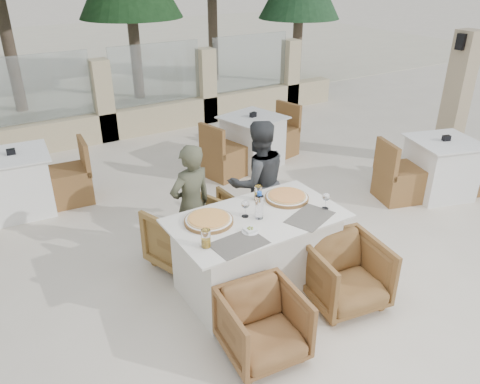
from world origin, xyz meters
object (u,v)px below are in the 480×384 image
diner_right (258,182)px  bg_table_c (440,168)px  water_bottle (259,205)px  beer_glass_left (206,238)px  armchair_near_right (345,274)px  wine_glass_centre (245,208)px  olive_dish (250,230)px  wine_glass_corner (326,200)px  pizza_left (209,220)px  beer_glass_right (258,193)px  diner_left (191,206)px  bg_table_a (18,183)px  armchair_near_left (263,325)px  armchair_far_left (190,235)px  armchair_far_right (253,210)px  dining_table (257,252)px  bg_table_b (253,141)px  pizza_right (287,197)px

diner_right → bg_table_c: bearing=-178.8°
water_bottle → beer_glass_left: (-0.63, -0.17, -0.05)m
armchair_near_right → bg_table_c: bg_table_c is taller
wine_glass_centre → olive_dish: 0.28m
wine_glass_corner → pizza_left: bearing=161.6°
water_bottle → beer_glass_right: size_ratio=1.80×
diner_left → bg_table_a: (-1.36, 2.12, -0.27)m
beer_glass_right → armchair_near_left: (-0.64, -1.04, -0.56)m
beer_glass_right → diner_left: (-0.52, 0.43, -0.19)m
armchair_far_left → armchair_far_right: (0.89, 0.19, -0.05)m
dining_table → armchair_near_left: bearing=-120.2°
bg_table_b → bg_table_c: (1.57, -2.17, 0.00)m
beer_glass_right → pizza_left: bearing=-167.7°
beer_glass_right → armchair_far_left: size_ratio=0.20×
dining_table → armchair_near_right: dining_table is taller
beer_glass_right → bg_table_a: size_ratio=0.09×
beer_glass_right → armchair_far_right: beer_glass_right is taller
beer_glass_left → bg_table_c: size_ratio=0.10×
armchair_far_left → armchair_near_right: (0.93, -1.30, -0.03)m
pizza_right → bg_table_b: 2.71m
bg_table_a → bg_table_c: size_ratio=1.00×
olive_dish → armchair_far_left: olive_dish is taller
beer_glass_left → armchair_near_right: 1.38m
wine_glass_centre → wine_glass_corner: size_ratio=1.00×
water_bottle → beer_glass_left: size_ratio=1.70×
dining_table → bg_table_b: same height
wine_glass_corner → armchair_far_left: 1.44m
armchair_near_right → bg_table_c: bearing=30.2°
dining_table → pizza_left: size_ratio=3.63×
armchair_far_right → bg_table_a: bg_table_a is taller
bg_table_a → armchair_far_left: bearing=-53.8°
olive_dish → armchair_far_left: size_ratio=0.15×
wine_glass_corner → diner_right: bearing=98.5°
armchair_near_left → bg_table_b: bearing=63.7°
diner_right → armchair_near_left: bearing=66.5°
pizza_left → pizza_right: (0.87, -0.00, -0.00)m
armchair_far_right → armchair_near_left: bearing=56.3°
olive_dish → armchair_far_left: 0.99m
beer_glass_right → armchair_near_left: size_ratio=0.23×
dining_table → armchair_far_left: bearing=118.3°
bg_table_a → olive_dish: bearing=-58.9°
beer_glass_right → armchair_near_right: size_ratio=0.22×
armchair_near_right → bg_table_a: size_ratio=0.42×
diner_left → armchair_far_left: bearing=24.7°
wine_glass_corner → armchair_far_left: wine_glass_corner is taller
bg_table_b → water_bottle: bearing=-135.2°
armchair_far_left → armchair_near_left: size_ratio=1.17×
water_bottle → armchair_far_left: size_ratio=0.36×
armchair_far_left → bg_table_a: bearing=-77.8°
olive_dish → armchair_near_left: olive_dish is taller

